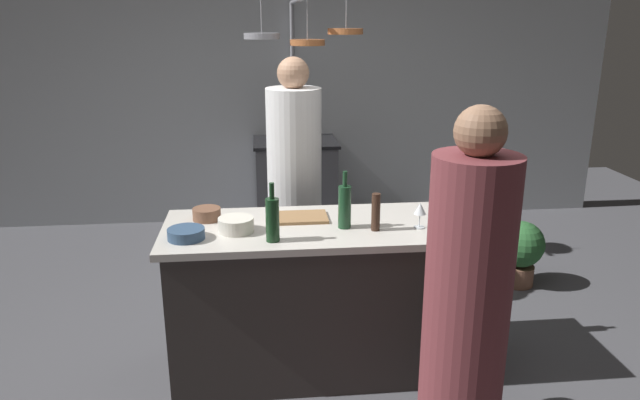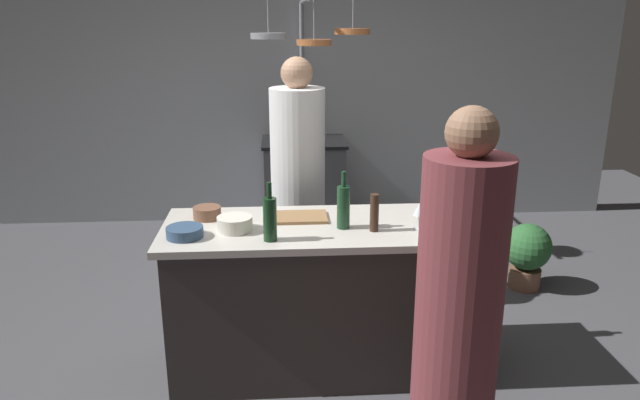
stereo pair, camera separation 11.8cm
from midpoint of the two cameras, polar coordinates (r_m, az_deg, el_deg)
The scene contains 20 objects.
ground_plane at distance 3.76m, azimuth -0.68°, elevation -15.43°, with size 9.00×9.00×0.00m, color #4C4C51.
back_wall at distance 6.05m, azimuth -3.26°, elevation 10.29°, with size 6.40×0.16×2.60m, color #B2B7BC.
kitchen_island at distance 3.53m, azimuth -0.71°, elevation -9.24°, with size 1.80×0.72×0.90m.
stove_range at distance 5.83m, azimuth -2.92°, elevation 1.46°, with size 0.80×0.64×0.89m.
chef at distance 4.16m, azimuth -3.25°, elevation 0.39°, with size 0.38×0.38×1.78m.
bar_stool_right at distance 3.14m, azimuth 11.11°, elevation -14.88°, with size 0.28×0.28×0.68m.
guest_right at distance 2.62m, azimuth 12.49°, elevation -11.29°, with size 0.36×0.36×1.71m.
overhead_pot_rack at distance 5.09m, azimuth -2.54°, elevation 13.50°, with size 0.93×1.30×2.17m.
potted_plant at distance 4.86m, azimuth 18.03°, elevation -4.52°, with size 0.36×0.36×0.52m.
cutting_board at distance 3.45m, azimuth -2.93°, elevation -1.69°, with size 0.32×0.22×0.02m, color #997047.
pepper_mill at distance 3.25m, azimuth 4.35°, elevation -1.17°, with size 0.05×0.05×0.21m, color #382319.
wine_bottle_red at distance 3.09m, azimuth -5.67°, elevation -1.81°, with size 0.07×0.07×0.32m.
wine_bottle_rose at distance 3.66m, azimuth 11.53°, elevation 0.79°, with size 0.07×0.07×0.30m.
wine_bottle_green at distance 3.27m, azimuth 1.36°, elevation -0.57°, with size 0.07×0.07×0.32m.
wine_glass_near_left_guest at distance 3.36m, azimuth 11.93°, elevation -0.88°, with size 0.07×0.07×0.15m.
wine_glass_near_right_guest at distance 3.31m, azimuth 8.58°, elevation -0.94°, with size 0.07×0.07×0.15m.
wine_glass_by_chef at distance 3.23m, azimuth 12.40°, elevation -1.64°, with size 0.07×0.07×0.15m.
mixing_bowl_ceramic at distance 3.28m, azimuth -9.09°, elevation -2.37°, with size 0.19×0.19×0.08m, color silver.
mixing_bowl_wooden at distance 3.50m, azimuth -11.77°, elevation -1.33°, with size 0.16×0.16×0.07m, color brown.
mixing_bowl_blue at distance 3.23m, azimuth -13.75°, elevation -3.17°, with size 0.20×0.20×0.06m, color #334C6B.
Camera 1 is at (-0.34, -3.15, 2.03)m, focal length 33.33 mm.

